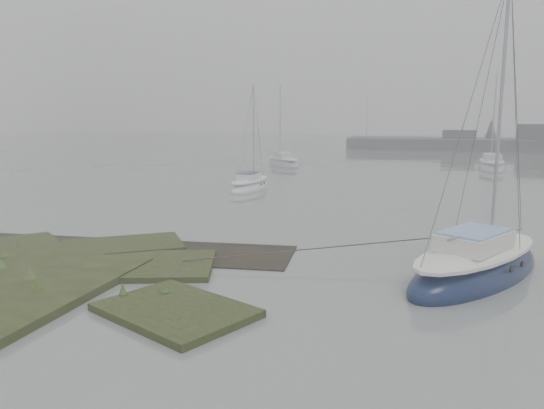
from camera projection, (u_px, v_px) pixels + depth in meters
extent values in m
plane|color=slate|center=(345.00, 173.00, 41.47)|extent=(160.00, 160.00, 0.00)
cube|color=#424247|center=(459.00, 139.00, 67.83)|extent=(4.00, 3.00, 2.20)
cone|color=#384238|center=(491.00, 132.00, 68.50)|extent=(2.00, 2.00, 3.50)
ellipsoid|color=#0E1838|center=(476.00, 274.00, 15.20)|extent=(5.14, 6.74, 1.59)
ellipsoid|color=silver|center=(478.00, 252.00, 15.09)|extent=(4.35, 5.80, 0.45)
cube|color=silver|center=(474.00, 241.00, 14.83)|extent=(2.34, 2.64, 0.47)
cube|color=#7B9DC6|center=(475.00, 231.00, 14.79)|extent=(2.16, 2.44, 0.07)
cylinder|color=#939399|center=(501.00, 108.00, 14.97)|extent=(0.10, 0.10, 7.48)
cylinder|color=#939399|center=(471.00, 233.00, 14.66)|extent=(1.38, 2.31, 0.08)
ellipsoid|color=white|center=(250.00, 188.00, 32.77)|extent=(1.90, 4.98, 1.19)
ellipsoid|color=white|center=(250.00, 180.00, 32.69)|extent=(1.54, 4.33, 0.34)
cube|color=white|center=(249.00, 176.00, 32.45)|extent=(1.15, 1.74, 0.35)
cube|color=navy|center=(249.00, 173.00, 32.41)|extent=(1.07, 1.59, 0.06)
cylinder|color=#939399|center=(254.00, 130.00, 32.76)|extent=(0.08, 0.08, 5.59)
cylinder|color=#939399|center=(248.00, 173.00, 32.28)|extent=(0.18, 1.96, 0.06)
ellipsoid|color=#A3A7AC|center=(283.00, 165.00, 47.57)|extent=(4.77, 5.35, 1.32)
ellipsoid|color=white|center=(283.00, 159.00, 47.48)|extent=(4.06, 4.58, 0.37)
cube|color=white|center=(284.00, 155.00, 47.21)|extent=(2.07, 2.18, 0.39)
cube|color=silver|center=(284.00, 153.00, 47.18)|extent=(1.91, 2.01, 0.06)
cylinder|color=#939399|center=(280.00, 121.00, 47.54)|extent=(0.09, 0.09, 6.20)
cylinder|color=#939399|center=(285.00, 153.00, 47.03)|extent=(1.41, 1.74, 0.07)
ellipsoid|color=#B5B9BF|center=(491.00, 168.00, 44.19)|extent=(2.11, 6.17, 1.49)
ellipsoid|color=silver|center=(492.00, 161.00, 44.08)|extent=(1.69, 5.38, 0.42)
cube|color=silver|center=(492.00, 157.00, 43.77)|extent=(1.35, 2.13, 0.44)
cube|color=#AEB3B9|center=(493.00, 154.00, 43.73)|extent=(1.26, 1.95, 0.07)
cylinder|color=#939399|center=(494.00, 115.00, 44.18)|extent=(0.10, 0.10, 7.02)
cylinder|color=#939399|center=(493.00, 154.00, 43.56)|extent=(0.12, 2.46, 0.08)
ellipsoid|color=#A2A7AC|center=(371.00, 146.00, 74.00)|extent=(5.43, 2.36, 1.28)
ellipsoid|color=silver|center=(371.00, 142.00, 73.91)|extent=(4.72, 1.93, 0.36)
cube|color=silver|center=(373.00, 140.00, 73.77)|extent=(1.93, 1.34, 0.38)
cube|color=#ACAEB6|center=(373.00, 139.00, 73.74)|extent=(1.77, 1.25, 0.06)
cylinder|color=#939399|center=(367.00, 119.00, 73.62)|extent=(0.08, 0.08, 6.02)
cylinder|color=#939399|center=(374.00, 139.00, 73.68)|extent=(2.10, 0.32, 0.07)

